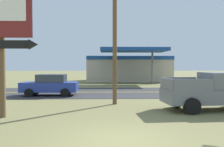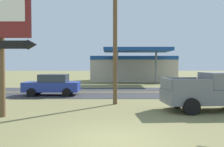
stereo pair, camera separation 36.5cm
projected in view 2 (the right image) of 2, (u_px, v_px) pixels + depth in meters
The scene contains 8 objects.
ground_plane at pixel (113, 141), 7.35m from camera, with size 180.00×180.00×0.00m, color olive.
road_asphalt at pixel (112, 92), 20.35m from camera, with size 140.00×8.00×0.02m, color #333335.
road_centre_line at pixel (112, 92), 20.34m from camera, with size 126.00×0.20×0.01m, color gold.
motel_sign at pixel (0, 28), 10.47m from camera, with size 3.07×0.54×5.92m.
utility_pole at pixel (114, 18), 14.08m from camera, with size 2.12×0.26×9.60m.
gas_station at pixel (132, 68), 34.86m from camera, with size 12.00×11.50×4.40m.
pickup_grey_parked_on_lawn at pixel (214, 92), 12.22m from camera, with size 5.33×2.53×1.96m.
car_blue_near_lane at pixel (52, 85), 18.30m from camera, with size 4.20×2.00×1.64m.
Camera 2 is at (-0.05, -7.27, 2.34)m, focal length 38.08 mm.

